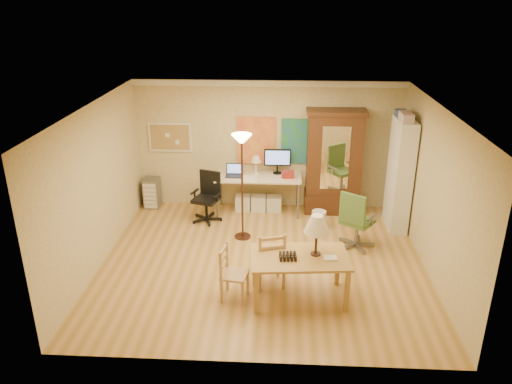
# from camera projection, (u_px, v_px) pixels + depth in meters

# --- Properties ---
(floor) EXTENTS (5.50, 5.50, 0.00)m
(floor) POSITION_uv_depth(u_px,v_px,m) (263.00, 262.00, 8.60)
(floor) COLOR olive
(floor) RESTS_ON ground
(crown_molding) EXTENTS (5.50, 0.08, 0.12)m
(crown_molding) POSITION_uv_depth(u_px,v_px,m) (269.00, 83.00, 9.88)
(crown_molding) COLOR white
(crown_molding) RESTS_ON floor
(corkboard) EXTENTS (0.90, 0.04, 0.62)m
(corkboard) POSITION_uv_depth(u_px,v_px,m) (170.00, 137.00, 10.42)
(corkboard) COLOR tan
(corkboard) RESTS_ON floor
(art_panel_left) EXTENTS (0.80, 0.04, 1.00)m
(art_panel_left) POSITION_uv_depth(u_px,v_px,m) (256.00, 141.00, 10.35)
(art_panel_left) COLOR yellow
(art_panel_left) RESTS_ON floor
(art_panel_right) EXTENTS (0.75, 0.04, 0.95)m
(art_panel_right) POSITION_uv_depth(u_px,v_px,m) (299.00, 141.00, 10.31)
(art_panel_right) COLOR #265F9A
(art_panel_right) RESTS_ON floor
(dining_table) EXTENTS (1.51, 0.99, 1.35)m
(dining_table) POSITION_uv_depth(u_px,v_px,m) (306.00, 247.00, 7.31)
(dining_table) COLOR olive
(dining_table) RESTS_ON floor
(ladder_chair_back) EXTENTS (0.54, 0.52, 0.95)m
(ladder_chair_back) POSITION_uv_depth(u_px,v_px,m) (270.00, 260.00, 7.77)
(ladder_chair_back) COLOR #A4814B
(ladder_chair_back) RESTS_ON floor
(ladder_chair_left) EXTENTS (0.44, 0.45, 0.85)m
(ladder_chair_left) POSITION_uv_depth(u_px,v_px,m) (233.00, 275.00, 7.47)
(ladder_chair_left) COLOR #A4814B
(ladder_chair_left) RESTS_ON floor
(torchiere_lamp) EXTENTS (0.37, 0.37, 2.02)m
(torchiere_lamp) POSITION_uv_depth(u_px,v_px,m) (242.00, 156.00, 8.86)
(torchiere_lamp) COLOR #44251B
(torchiere_lamp) RESTS_ON floor
(computer_desk) EXTENTS (1.76, 0.77, 1.33)m
(computer_desk) POSITION_uv_depth(u_px,v_px,m) (260.00, 189.00, 10.42)
(computer_desk) COLOR #C4AA90
(computer_desk) RESTS_ON floor
(office_chair_black) EXTENTS (0.62, 0.62, 1.01)m
(office_chair_black) POSITION_uv_depth(u_px,v_px,m) (207.00, 208.00, 10.07)
(office_chair_black) COLOR black
(office_chair_black) RESTS_ON floor
(office_chair_green) EXTENTS (0.70, 0.70, 1.10)m
(office_chair_green) POSITION_uv_depth(u_px,v_px,m) (356.00, 233.00, 8.99)
(office_chair_green) COLOR slate
(office_chair_green) RESTS_ON floor
(drawer_cart) EXTENTS (0.32, 0.38, 0.63)m
(drawer_cart) POSITION_uv_depth(u_px,v_px,m) (152.00, 193.00, 10.71)
(drawer_cart) COLOR slate
(drawer_cart) RESTS_ON floor
(armoire) EXTENTS (1.18, 0.56, 2.17)m
(armoire) POSITION_uv_depth(u_px,v_px,m) (333.00, 169.00, 10.25)
(armoire) COLOR #33160E
(armoire) RESTS_ON floor
(bookshelf) EXTENTS (0.32, 0.87, 2.17)m
(bookshelf) POSITION_uv_depth(u_px,v_px,m) (400.00, 175.00, 9.51)
(bookshelf) COLOR white
(bookshelf) RESTS_ON floor
(wastebin) EXTENTS (0.28, 0.28, 0.35)m
(wastebin) POSITION_uv_depth(u_px,v_px,m) (319.00, 219.00, 9.78)
(wastebin) COLOR silver
(wastebin) RESTS_ON floor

